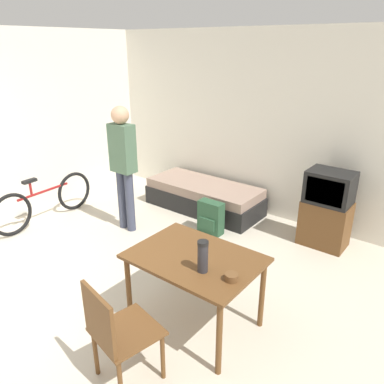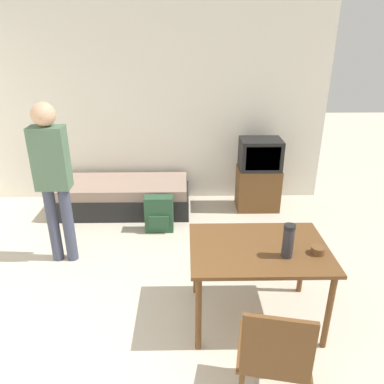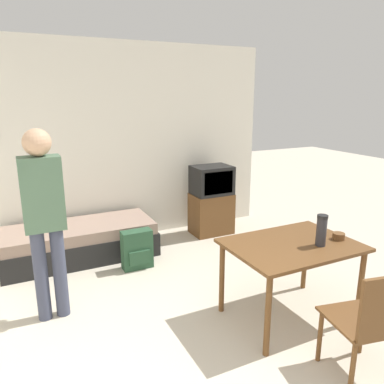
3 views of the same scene
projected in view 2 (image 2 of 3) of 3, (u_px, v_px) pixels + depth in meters
name	position (u px, v px, depth m)	size (l,w,h in m)	color
wall_back	(132.00, 108.00, 5.24)	(5.46, 0.06, 2.70)	silver
daybed	(123.00, 196.00, 5.24)	(1.85, 0.77, 0.43)	black
tv	(259.00, 175.00, 5.20)	(0.59, 0.41, 1.01)	brown
dining_table	(258.00, 256.00, 3.10)	(1.13, 0.82, 0.73)	brown
wooden_chair	(274.00, 354.00, 2.33)	(0.54, 0.54, 0.90)	brown
person_standing	(53.00, 173.00, 3.80)	(0.34, 0.23, 1.74)	#3D4256
thermos_flask	(288.00, 239.00, 2.88)	(0.09, 0.09, 0.28)	#2D2D33
mate_bowl	(318.00, 250.00, 2.97)	(0.11, 0.11, 0.06)	brown
backpack	(159.00, 214.00, 4.70)	(0.36, 0.19, 0.47)	#284C33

